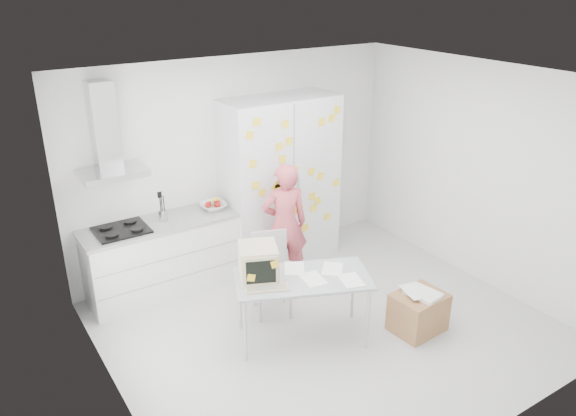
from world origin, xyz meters
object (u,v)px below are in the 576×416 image
desk (275,270)px  person (285,225)px  cardboard_box (418,312)px  chair (271,268)px

desk → person: bearing=75.9°
cardboard_box → chair: bearing=132.5°
chair → cardboard_box: chair is taller
person → cardboard_box: (0.64, -1.68, -0.55)m
desk → chair: bearing=86.0°
chair → person: bearing=64.3°
person → chair: size_ratio=1.65×
chair → cardboard_box: bearing=-27.0°
person → cardboard_box: 1.88m
person → desk: bearing=69.8°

